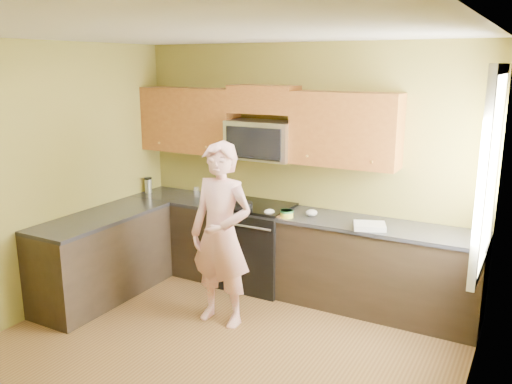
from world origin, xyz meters
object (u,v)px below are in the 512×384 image
Objects in this scene: stove at (256,245)px; travel_mug at (149,193)px; microwave at (262,159)px; butter_tub at (287,217)px; woman at (221,235)px; frying_pan at (241,208)px.

stove is 4.91× the size of travel_mug.
travel_mug is at bearing -178.33° from stove.
stove is 0.98m from microwave.
microwave is at bearing 145.67° from butter_tub.
butter_tub is (0.46, -0.19, 0.45)m from stove.
microwave is (0.00, 0.12, 0.97)m from stove.
woman is at bearing -82.14° from stove.
woman is (0.13, -0.94, 0.42)m from stove.
woman is 9.21× the size of travel_mug.
stove is 1.57m from travel_mug.
frying_pan is at bearing -117.59° from stove.
microwave is 0.59m from frying_pan.
woman reaches higher than frying_pan.
microwave is at bearing 90.00° from stove.
woman is 1.86m from travel_mug.
frying_pan is at bearing -107.24° from microwave.
butter_tub is at bearing -22.49° from stove.
microwave reaches higher than frying_pan.
woman reaches higher than butter_tub.
stove is 6.85× the size of butter_tub.
microwave is 1.21m from woman.
stove is at bearing 98.49° from woman.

